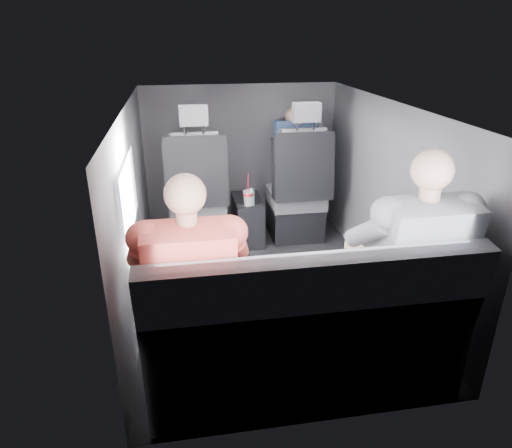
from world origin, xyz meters
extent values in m
plane|color=black|center=(0.00, 0.00, 0.00)|extent=(2.60, 2.60, 0.00)
plane|color=#B2B2AD|center=(0.00, 0.00, 1.35)|extent=(2.60, 2.60, 0.00)
cube|color=#56565B|center=(-0.90, 0.00, 0.68)|extent=(0.02, 2.60, 1.35)
cube|color=#56565B|center=(0.90, 0.00, 0.68)|extent=(0.02, 2.60, 1.35)
cube|color=#56565B|center=(0.00, 1.30, 0.68)|extent=(1.80, 0.02, 1.35)
cube|color=#56565B|center=(0.00, -1.30, 0.68)|extent=(1.80, 0.02, 1.35)
cube|color=white|center=(-0.88, -0.30, 0.90)|extent=(0.02, 0.75, 0.42)
cube|color=black|center=(0.45, 0.67, 0.80)|extent=(0.35, 0.11, 0.59)
cube|color=black|center=(-0.45, 0.92, 0.15)|extent=(0.46, 0.48, 0.30)
cube|color=slate|center=(-0.45, 0.90, 0.38)|extent=(0.48, 0.46, 0.14)
cube|color=slate|center=(-0.45, 0.70, 0.75)|extent=(0.38, 0.18, 0.61)
cube|color=black|center=(-0.67, 0.70, 0.72)|extent=(0.08, 0.21, 0.53)
cube|color=black|center=(-0.23, 0.70, 0.72)|extent=(0.08, 0.21, 0.53)
cube|color=black|center=(-0.45, 0.64, 0.74)|extent=(0.50, 0.11, 0.58)
cube|color=slate|center=(-0.45, 0.66, 1.19)|extent=(0.22, 0.10, 0.15)
cube|color=black|center=(0.45, 0.92, 0.15)|extent=(0.46, 0.48, 0.30)
cube|color=slate|center=(0.45, 0.90, 0.38)|extent=(0.48, 0.46, 0.14)
cube|color=slate|center=(0.45, 0.70, 0.75)|extent=(0.38, 0.18, 0.61)
cube|color=black|center=(0.23, 0.70, 0.72)|extent=(0.08, 0.21, 0.53)
cube|color=black|center=(0.67, 0.70, 0.72)|extent=(0.08, 0.21, 0.53)
cube|color=black|center=(0.45, 0.64, 0.74)|extent=(0.50, 0.11, 0.58)
cube|color=slate|center=(0.45, 0.66, 1.19)|extent=(0.22, 0.10, 0.15)
cube|color=black|center=(0.00, 0.88, 0.20)|extent=(0.24, 0.48, 0.40)
cylinder|color=black|center=(-0.05, 0.76, 0.41)|extent=(0.09, 0.09, 0.01)
cylinder|color=black|center=(0.06, 0.76, 0.41)|extent=(0.09, 0.09, 0.01)
cube|color=slate|center=(0.00, -1.02, 0.23)|extent=(1.60, 0.50, 0.45)
cube|color=slate|center=(0.00, -1.25, 0.68)|extent=(1.60, 0.17, 0.47)
cylinder|color=red|center=(-0.02, 0.72, 0.50)|extent=(0.09, 0.09, 0.02)
cylinder|color=white|center=(-0.02, 0.72, 0.52)|extent=(0.09, 0.09, 0.01)
cylinder|color=red|center=(-0.02, 0.72, 0.61)|extent=(0.01, 0.01, 0.15)
cylinder|color=#9DC1D5|center=(0.01, 0.73, 0.47)|extent=(0.05, 0.05, 0.13)
cylinder|color=#9DC1D5|center=(0.01, 0.73, 0.54)|extent=(0.03, 0.03, 0.02)
cube|color=silver|center=(-0.61, -0.74, 0.59)|extent=(0.42, 0.39, 0.02)
cube|color=silver|center=(-0.61, -0.75, 0.60)|extent=(0.31, 0.26, 0.00)
cube|color=silver|center=(-0.61, -0.66, 0.60)|extent=(0.12, 0.10, 0.00)
cube|color=silver|center=(-0.61, -0.89, 0.72)|extent=(0.33, 0.23, 0.24)
cube|color=white|center=(-0.61, -0.88, 0.71)|extent=(0.29, 0.20, 0.20)
cube|color=black|center=(0.61, -0.75, 0.59)|extent=(0.36, 0.26, 0.02)
cube|color=black|center=(0.61, -0.77, 0.60)|extent=(0.30, 0.14, 0.00)
cube|color=black|center=(0.61, -0.68, 0.60)|extent=(0.11, 0.06, 0.00)
cube|color=black|center=(0.61, -0.91, 0.72)|extent=(0.36, 0.08, 0.24)
cube|color=white|center=(0.61, -0.90, 0.71)|extent=(0.32, 0.06, 0.20)
cube|color=#39383E|center=(-0.67, -0.90, 0.52)|extent=(0.15, 0.44, 0.13)
cube|color=#39383E|center=(-0.45, -0.90, 0.52)|extent=(0.15, 0.44, 0.13)
cube|color=#39383E|center=(-0.67, -0.67, 0.23)|extent=(0.13, 0.13, 0.45)
cube|color=#39383E|center=(-0.45, -0.67, 0.23)|extent=(0.13, 0.13, 0.45)
cube|color=#BF503E|center=(-0.56, -1.10, 0.76)|extent=(0.40, 0.27, 0.55)
sphere|color=tan|center=(-0.56, -1.07, 1.15)|extent=(0.18, 0.18, 0.18)
cylinder|color=tan|center=(-0.76, -0.82, 0.67)|extent=(0.11, 0.28, 0.12)
cylinder|color=tan|center=(-0.36, -0.82, 0.67)|extent=(0.11, 0.28, 0.12)
cube|color=navy|center=(0.45, -0.90, 0.52)|extent=(0.16, 0.48, 0.14)
cube|color=navy|center=(0.69, -0.90, 0.52)|extent=(0.16, 0.48, 0.14)
cube|color=navy|center=(0.45, -0.65, 0.23)|extent=(0.14, 0.14, 0.45)
cube|color=navy|center=(0.69, -0.65, 0.23)|extent=(0.14, 0.14, 0.45)
cube|color=slate|center=(0.57, -1.10, 0.78)|extent=(0.43, 0.29, 0.59)
sphere|color=#D7AC93|center=(0.57, -1.07, 1.21)|extent=(0.19, 0.19, 0.19)
cylinder|color=#D7AC93|center=(0.35, -0.82, 0.69)|extent=(0.12, 0.30, 0.13)
cylinder|color=#D7AC93|center=(0.78, -0.82, 0.69)|extent=(0.12, 0.30, 0.13)
cube|color=navy|center=(0.48, 1.08, 0.78)|extent=(0.38, 0.24, 0.55)
sphere|color=tan|center=(0.48, 1.10, 1.08)|extent=(0.19, 0.19, 0.19)
cube|color=navy|center=(0.48, 1.14, 0.49)|extent=(0.32, 0.38, 0.11)
camera|label=1|loc=(-0.57, -2.92, 1.80)|focal=32.00mm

